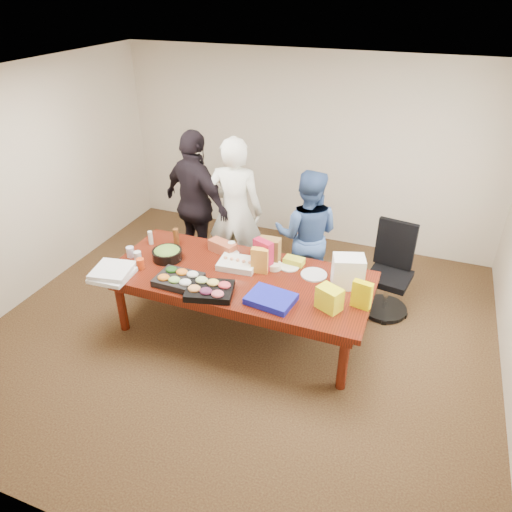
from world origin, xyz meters
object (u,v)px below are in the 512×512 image
at_px(person_center, 235,212).
at_px(conference_table, 240,303).
at_px(office_chair, 390,274).
at_px(sheet_cake, 238,264).
at_px(salad_bowl, 167,254).
at_px(person_right, 307,235).

bearing_deg(person_center, conference_table, 104.64).
bearing_deg(office_chair, sheet_cake, -143.67).
height_order(office_chair, sheet_cake, office_chair).
bearing_deg(conference_table, salad_bowl, 178.75).
bearing_deg(sheet_cake, person_center, 109.78).
bearing_deg(person_right, office_chair, 169.11).
distance_m(conference_table, person_center, 1.26).
bearing_deg(sheet_cake, office_chair, 21.99).
relative_size(person_center, salad_bowl, 5.73).
height_order(office_chair, person_center, person_center).
height_order(person_right, sheet_cake, person_right).
relative_size(sheet_cake, salad_bowl, 1.22).
distance_m(person_center, person_right, 0.95).
relative_size(conference_table, person_right, 1.71).
xyz_separation_m(person_right, sheet_cake, (-0.54, -0.85, -0.03)).
height_order(office_chair, salad_bowl, office_chair).
relative_size(conference_table, salad_bowl, 8.35).
bearing_deg(conference_table, office_chair, 32.58).
height_order(office_chair, person_right, person_right).
bearing_deg(office_chair, conference_table, -138.13).
bearing_deg(salad_bowl, person_right, 36.12).
height_order(person_right, salad_bowl, person_right).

